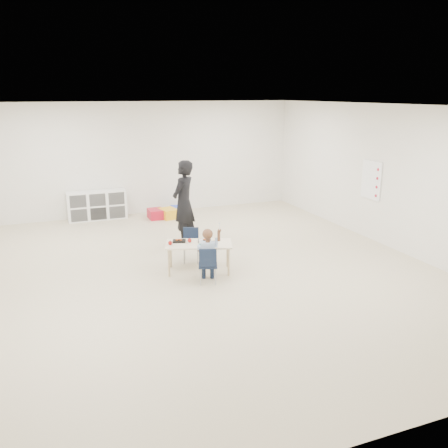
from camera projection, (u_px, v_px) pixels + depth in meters
name	position (u px, v px, depth m)	size (l,w,h in m)	color
room	(198.00, 193.00, 7.85)	(9.00, 9.02, 2.80)	beige
table	(199.00, 257.00, 8.18)	(1.25, 0.90, 0.52)	#FDEACB
chair_near	(208.00, 265.00, 7.69)	(0.30, 0.28, 0.62)	#101B32
chair_far	(191.00, 246.00, 8.64)	(0.30, 0.28, 0.62)	#101B32
child	(208.00, 254.00, 7.64)	(0.41, 0.41, 0.97)	#B1C6F0
lunch_tray_near	(205.00, 241.00, 8.18)	(0.22, 0.16, 0.03)	black
lunch_tray_far	(179.00, 241.00, 8.17)	(0.22, 0.16, 0.03)	black
milk_carton	(201.00, 243.00, 7.97)	(0.07, 0.07, 0.10)	white
bread_roll	(214.00, 242.00, 8.03)	(0.09, 0.09, 0.07)	#AF8648
apple_near	(190.00, 240.00, 8.14)	(0.07, 0.07, 0.07)	maroon
apple_far	(170.00, 243.00, 8.00)	(0.07, 0.07, 0.07)	maroon
cubby_shelf	(97.00, 205.00, 11.56)	(1.40, 0.40, 0.70)	white
rules_poster	(371.00, 180.00, 9.83)	(0.02, 0.60, 0.80)	white
adult	(184.00, 202.00, 9.59)	(0.62, 0.41, 1.71)	black
bin_red	(156.00, 214.00, 11.69)	(0.37, 0.47, 0.23)	#AF1127
bin_yellow	(169.00, 213.00, 11.72)	(0.37, 0.48, 0.23)	gold
bin_blue	(179.00, 211.00, 12.01)	(0.35, 0.45, 0.22)	blue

